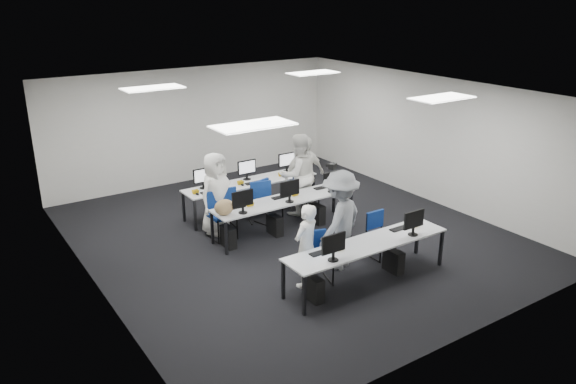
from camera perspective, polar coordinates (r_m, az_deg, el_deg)
room at (r=11.29m, az=0.22°, el=2.62°), size 9.00×9.02×3.00m
ceiling_panels at (r=10.95m, az=0.23°, el=10.07°), size 5.20×4.60×0.02m
desk_front at (r=9.82m, az=8.09°, el=-5.43°), size 3.20×0.70×0.73m
desk_mid at (r=11.71m, az=-0.33°, el=-0.98°), size 3.20×0.70×0.73m
desk_back at (r=12.84m, az=-3.78°, el=0.86°), size 3.20×0.70×0.73m
equipment_front at (r=9.83m, az=7.23°, el=-7.45°), size 2.51×0.41×1.19m
equipment_mid at (r=11.72m, az=-1.06°, el=-2.66°), size 2.91×0.41×1.19m
equipment_back at (r=13.05m, az=-3.06°, el=-0.30°), size 2.91×0.41×1.19m
chair_0 at (r=9.90m, az=3.03°, el=-7.60°), size 0.56×0.59×0.90m
chair_1 at (r=10.94m, az=9.34°, el=-5.12°), size 0.43×0.46×0.87m
chair_2 at (r=11.65m, az=-6.74°, el=-3.22°), size 0.49×0.53×0.98m
chair_3 at (r=12.36m, az=-2.03°, el=-1.76°), size 0.57×0.60×0.94m
chair_4 at (r=12.85m, az=1.79°, el=-0.98°), size 0.51×0.54×0.89m
chair_5 at (r=12.17m, az=-6.57°, el=-2.23°), size 0.50×0.54×0.95m
chair_6 at (r=12.45m, az=-2.98°, el=-1.55°), size 0.62×0.64×0.98m
chair_7 at (r=13.03m, az=1.18°, el=-0.78°), size 0.53×0.55×0.82m
handbag at (r=10.90m, az=-6.50°, el=-1.55°), size 0.42×0.31×0.32m
student_0 at (r=9.57m, az=1.85°, el=-5.49°), size 0.63×0.50×1.49m
student_1 at (r=12.62m, az=1.02°, el=1.79°), size 0.96×0.78×1.87m
student_2 at (r=11.72m, az=-7.32°, el=-0.14°), size 0.99×0.81×1.74m
student_3 at (r=12.69m, az=1.69°, el=1.70°), size 1.05×0.44×1.80m
photographer at (r=10.17m, az=5.30°, el=-2.88°), size 1.38×1.11×1.86m
dslr_camera at (r=9.91m, az=4.56°, el=2.64°), size 0.20×0.22×0.10m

